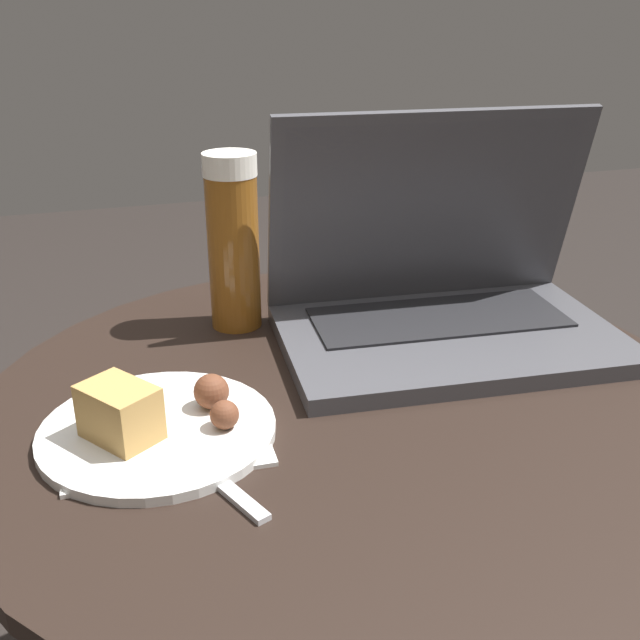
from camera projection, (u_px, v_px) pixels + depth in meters
table at (347, 517)px, 0.78m from camera, size 0.71×0.71×0.57m
napkin at (167, 441)px, 0.64m from camera, size 0.17×0.13×0.00m
laptop at (442, 293)px, 0.82m from camera, size 0.38×0.27×0.24m
beer_glass at (233, 242)px, 0.83m from camera, size 0.06×0.06×0.20m
snack_plate at (154, 423)px, 0.64m from camera, size 0.20×0.20×0.06m
fork at (188, 455)px, 0.62m from camera, size 0.09×0.18×0.00m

